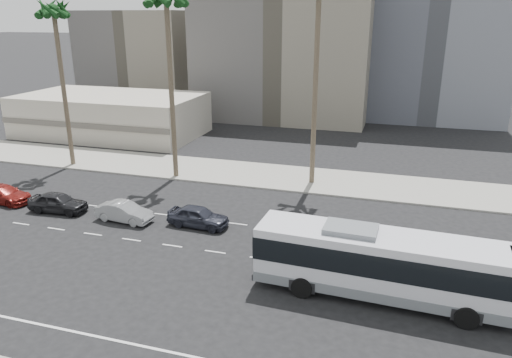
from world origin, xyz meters
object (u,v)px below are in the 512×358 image
at_px(car_c, 58,202).
at_px(palm_far, 54,13).
at_px(city_bus, 382,263).
at_px(palm_mid, 166,2).
at_px(car_d, 3,194).
at_px(car_a, 198,216).
at_px(car_b, 124,212).

bearing_deg(car_c, palm_far, 28.19).
relative_size(city_bus, palm_mid, 0.79).
distance_m(car_c, palm_mid, 18.37).
height_order(city_bus, car_d, city_bus).
distance_m(city_bus, car_a, 14.00).
distance_m(car_c, car_d, 5.52).
relative_size(car_b, palm_far, 0.27).
relative_size(city_bus, car_b, 3.13).
bearing_deg(car_d, city_bus, -95.77).
bearing_deg(car_c, palm_mid, -29.79).
bearing_deg(palm_mid, car_d, -137.03).
distance_m(car_d, palm_mid, 20.40).
height_order(car_d, palm_far, palm_far).
bearing_deg(car_a, car_d, 94.04).
bearing_deg(car_b, palm_mid, 9.89).
bearing_deg(car_d, car_c, -89.83).
distance_m(car_a, car_d, 16.79).
bearing_deg(car_d, car_b, -88.14).
relative_size(car_a, palm_mid, 0.26).
height_order(car_b, palm_far, palm_far).
xyz_separation_m(city_bus, car_d, (-29.59, 5.30, -1.31)).
bearing_deg(car_b, car_d, 92.67).
relative_size(car_c, car_d, 0.94).
height_order(car_a, car_b, car_a).
relative_size(car_b, car_c, 0.95).
bearing_deg(palm_far, car_d, -83.93).
distance_m(city_bus, car_c, 24.61).
xyz_separation_m(car_a, palm_far, (-17.86, 9.91, 13.64)).
xyz_separation_m(car_d, palm_far, (-1.08, 10.14, 13.70)).
bearing_deg(car_b, city_bus, -99.51).
bearing_deg(car_b, car_c, 94.29).
bearing_deg(palm_far, car_b, -40.69).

